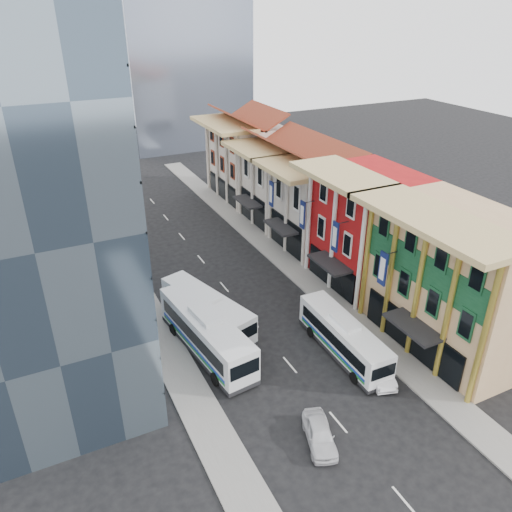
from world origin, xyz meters
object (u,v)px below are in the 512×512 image
bus_right (343,337)px  sedan_left (320,434)px  sedan_right (377,369)px  office_tower (20,182)px  bus_left_far (207,309)px  shophouse_tan (456,281)px  bus_left_near (206,332)px

bus_right → sedan_left: bus_right is taller
sedan_right → office_tower: bearing=162.4°
bus_left_far → sedan_right: bearing=-69.4°
bus_right → sedan_right: 3.90m
shophouse_tan → bus_left_far: 21.68m
sedan_left → sedan_right: size_ratio=0.95×
shophouse_tan → bus_left_far: size_ratio=1.27×
shophouse_tan → bus_left_far: (-18.06, 11.23, -4.23)m
bus_left_near → bus_left_far: 3.84m
bus_left_far → sedan_left: size_ratio=2.50×
office_tower → bus_right: (21.75, -11.60, -13.28)m
sedan_right → sedan_left: bearing=-138.2°
office_tower → sedan_right: size_ratio=6.49×
bus_left_near → sedan_right: size_ratio=2.69×
bus_left_far → sedan_right: size_ratio=2.39×
shophouse_tan → bus_left_far: bearing=148.1°
bus_left_near → sedan_right: (11.00, -8.98, -1.23)m
shophouse_tan → sedan_right: 10.07m
shophouse_tan → bus_right: shophouse_tan is taller
bus_left_far → bus_right: bearing=-61.8°
shophouse_tan → office_tower: bearing=155.7°
office_tower → bus_left_far: bearing=-12.1°
sedan_right → shophouse_tan: bearing=25.4°
shophouse_tan → bus_right: 10.48m
bus_left_far → bus_right: bus_left_far is taller
shophouse_tan → bus_left_near: size_ratio=1.13×
sedan_left → shophouse_tan: bearing=35.5°
bus_left_near → bus_right: (10.25, -5.28, -0.28)m
bus_left_far → sedan_left: bus_left_far is taller
office_tower → sedan_left: size_ratio=6.80×
bus_right → sedan_right: bearing=-77.4°
office_tower → sedan_left: bearing=-52.0°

